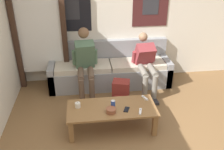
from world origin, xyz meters
name	(u,v)px	position (x,y,z in m)	size (l,w,h in m)	color
wall_back	(112,19)	(0.00, 2.51, 1.28)	(10.00, 0.07, 2.55)	silver
door_frame	(39,28)	(-1.40, 2.29, 1.20)	(1.00, 0.10, 2.15)	#382319
couch	(110,71)	(-0.10, 2.17, 0.30)	(2.41, 0.68, 0.86)	gray
coffee_table	(112,111)	(-0.23, 0.74, 0.33)	(1.34, 0.59, 0.38)	olive
person_seated_adult	(85,61)	(-0.59, 1.83, 0.68)	(0.47, 0.88, 1.25)	brown
person_seated_teen	(146,62)	(0.55, 1.83, 0.60)	(0.47, 0.97, 1.09)	gray
backpack	(121,93)	(0.01, 1.41, 0.22)	(0.35, 0.32, 0.45)	maroon
ceramic_bowl	(111,110)	(-0.26, 0.61, 0.42)	(0.15, 0.15, 0.07)	brown
pillar_candle	(78,105)	(-0.74, 0.80, 0.42)	(0.08, 0.08, 0.09)	silver
drink_can_blue	(113,104)	(-0.22, 0.73, 0.45)	(0.07, 0.07, 0.12)	#28479E
game_controller_near_left	(145,98)	(0.32, 0.92, 0.40)	(0.09, 0.15, 0.03)	white
game_controller_near_right	(140,111)	(0.16, 0.56, 0.40)	(0.07, 0.15, 0.03)	white
cell_phone	(127,109)	(-0.02, 0.65, 0.39)	(0.11, 0.15, 0.01)	black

